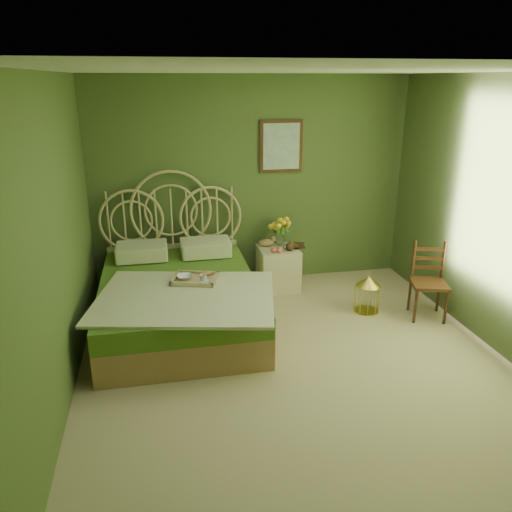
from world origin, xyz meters
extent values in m
plane|color=tan|center=(0.00, 0.00, 0.00)|extent=(4.50, 4.50, 0.00)
plane|color=silver|center=(0.00, 0.00, 2.60)|extent=(4.50, 4.50, 0.00)
plane|color=#485D31|center=(0.00, 2.25, 1.30)|extent=(4.00, 0.00, 4.00)
plane|color=#485D31|center=(-2.00, 0.00, 1.30)|extent=(0.00, 4.50, 4.50)
plane|color=#485D31|center=(2.00, 0.00, 1.30)|extent=(0.00, 4.50, 4.50)
cube|color=#36200E|center=(0.36, 2.23, 1.75)|extent=(0.54, 0.03, 0.64)
cube|color=silver|center=(0.36, 2.21, 1.75)|extent=(0.46, 0.01, 0.56)
cube|color=#A37551|center=(-1.03, 1.07, 0.16)|extent=(1.61, 2.14, 0.32)
cube|color=#527E29|center=(-1.03, 1.07, 0.43)|extent=(1.61, 2.14, 0.21)
cube|color=beige|center=(-0.98, 0.59, 0.55)|extent=(1.92, 1.61, 0.03)
cube|color=beige|center=(-1.40, 1.82, 0.63)|extent=(0.59, 0.43, 0.17)
cube|color=beige|center=(-0.66, 1.82, 0.63)|extent=(0.59, 0.43, 0.17)
cube|color=beige|center=(-0.86, 0.95, 0.56)|extent=(0.53, 0.47, 0.04)
ellipsoid|color=#B77A38|center=(-0.74, 1.04, 0.61)|extent=(0.12, 0.07, 0.05)
cube|color=beige|center=(0.26, 1.88, 0.27)|extent=(0.49, 0.49, 0.54)
cylinder|color=silver|center=(0.31, 2.00, 0.63)|extent=(0.10, 0.10, 0.18)
ellipsoid|color=#A37551|center=(0.13, 1.98, 0.59)|extent=(0.21, 0.11, 0.10)
sphere|color=#D46652|center=(0.16, 1.74, 0.57)|extent=(0.07, 0.07, 0.07)
sphere|color=#D46652|center=(0.23, 1.72, 0.57)|extent=(0.07, 0.07, 0.07)
cube|color=#36200E|center=(1.70, 0.74, 0.40)|extent=(0.47, 0.47, 0.04)
cylinder|color=#36200E|center=(1.54, 0.58, 0.20)|extent=(0.03, 0.03, 0.40)
cylinder|color=#36200E|center=(1.86, 0.58, 0.20)|extent=(0.03, 0.03, 0.40)
cylinder|color=#36200E|center=(1.54, 0.90, 0.20)|extent=(0.03, 0.03, 0.40)
cylinder|color=#36200E|center=(1.86, 0.90, 0.20)|extent=(0.03, 0.03, 0.40)
cube|color=#36200E|center=(1.70, 0.90, 0.63)|extent=(0.32, 0.13, 0.45)
cylinder|color=gold|center=(1.10, 1.01, 0.01)|extent=(0.29, 0.29, 0.01)
cylinder|color=gold|center=(1.10, 1.01, 0.16)|extent=(0.29, 0.29, 0.32)
cone|color=gold|center=(1.10, 1.01, 0.38)|extent=(0.29, 0.29, 0.11)
imported|color=#381E0F|center=(0.44, 1.90, 0.55)|extent=(0.19, 0.23, 0.02)
imported|color=#472819|center=(0.44, 1.90, 0.57)|extent=(0.22, 0.25, 0.02)
imported|color=white|center=(-0.96, 1.00, 0.60)|extent=(0.18, 0.18, 0.04)
imported|color=white|center=(-0.78, 0.89, 0.61)|extent=(0.09, 0.09, 0.07)
camera|label=1|loc=(-1.19, -3.86, 2.54)|focal=35.00mm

